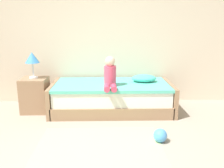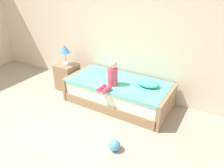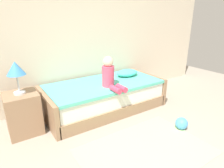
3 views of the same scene
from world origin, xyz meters
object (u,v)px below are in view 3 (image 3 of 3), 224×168
object	(u,v)px
nightstand	(23,113)
table_lamp	(16,70)
toy_ball	(182,123)
child_figure	(110,75)
pillow	(127,73)
bed	(104,96)

from	to	relation	value
nightstand	table_lamp	size ratio (longest dim) A/B	1.33
nightstand	toy_ball	world-z (taller)	nightstand
child_figure	nightstand	bearing A→B (deg)	170.56
pillow	toy_ball	size ratio (longest dim) A/B	2.42
table_lamp	toy_ball	world-z (taller)	table_lamp
nightstand	child_figure	size ratio (longest dim) A/B	1.18
child_figure	table_lamp	bearing A→B (deg)	170.56
bed	toy_ball	distance (m)	1.36
table_lamp	child_figure	world-z (taller)	table_lamp
bed	table_lamp	xyz separation A→B (m)	(-1.35, -0.01, 0.69)
bed	table_lamp	bearing A→B (deg)	-179.62
bed	toy_ball	size ratio (longest dim) A/B	11.59
child_figure	toy_ball	world-z (taller)	child_figure
nightstand	toy_ball	bearing A→B (deg)	-31.49
bed	child_figure	size ratio (longest dim) A/B	4.14
nightstand	pillow	distance (m)	1.95
child_figure	toy_ball	xyz separation A→B (m)	(0.64, -0.98, -0.61)
child_figure	bed	bearing A→B (deg)	82.42
pillow	toy_ball	bearing A→B (deg)	-88.73
bed	child_figure	distance (m)	0.51
nightstand	child_figure	xyz separation A→B (m)	(1.32, -0.22, 0.40)
nightstand	pillow	bearing A→B (deg)	3.23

